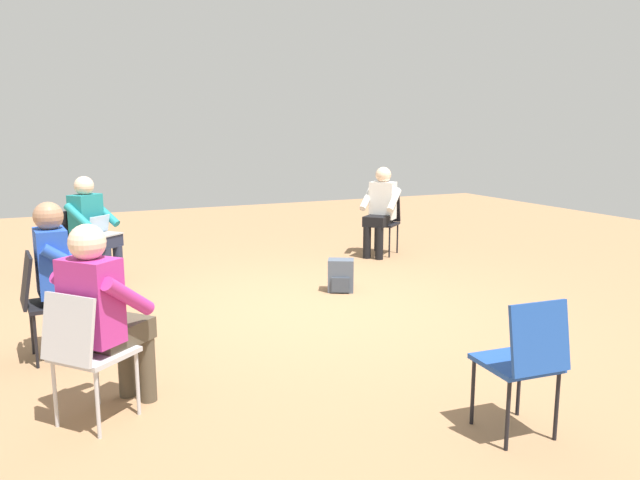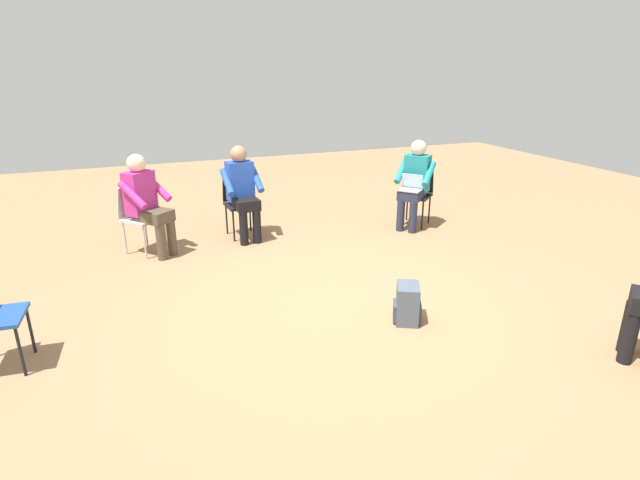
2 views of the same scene
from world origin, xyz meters
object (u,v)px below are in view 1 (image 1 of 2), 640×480
object	(u,v)px
chair_west	(525,357)
person_in_magenta	(103,309)
chair_southeast	(384,219)
person_with_laptop	(93,224)
person_in_white	(380,207)
chair_northeast	(83,240)
chair_north	(44,298)
chair_northwest	(85,348)
backpack_near_laptop_user	(341,277)
person_in_blue	(66,271)

from	to	relation	value
chair_west	person_in_magenta	size ratio (longest dim) A/B	0.69
chair_southeast	person_with_laptop	distance (m)	3.92
chair_west	person_in_white	world-z (taller)	person_in_white
chair_northeast	person_with_laptop	distance (m)	0.26
chair_north	chair_southeast	bearing A→B (deg)	114.56
person_in_white	chair_northeast	bearing A→B (deg)	48.11
chair_northwest	backpack_near_laptop_user	size ratio (longest dim) A/B	2.36
person_in_white	chair_southeast	bearing A→B (deg)	-90.00
person_with_laptop	person_in_white	bearing A→B (deg)	138.96
chair_southeast	chair_north	xyz separation A→B (m)	(-2.47, 4.49, 0.00)
chair_west	person_with_laptop	xyz separation A→B (m)	(4.91, 1.91, 0.20)
chair_northwest	backpack_near_laptop_user	bearing A→B (deg)	87.52
chair_west	person_in_magenta	xyz separation A→B (m)	(1.32, 2.16, 0.20)
chair_west	person_in_magenta	world-z (taller)	person_in_magenta
chair_northwest	person_with_laptop	size ratio (longest dim) A/B	0.69
chair_west	chair_northeast	size ratio (longest dim) A/B	1.00
chair_northwest	chair_northeast	xyz separation A→B (m)	(3.83, -0.27, 0.00)
person_in_blue	backpack_near_laptop_user	bearing A→B (deg)	102.38
chair_northeast	backpack_near_laptop_user	xyz separation A→B (m)	(-1.66, -2.53, -0.34)
person_in_magenta	chair_southeast	bearing A→B (deg)	91.14
backpack_near_laptop_user	person_in_magenta	bearing A→B (deg)	127.63
person_in_blue	backpack_near_laptop_user	world-z (taller)	person_in_blue
chair_northeast	chair_north	distance (m)	2.56
chair_northwest	chair_north	bearing A→B (deg)	148.26
chair_west	person_in_white	bearing A→B (deg)	73.24
chair_northeast	person_in_blue	distance (m)	2.53
chair_southeast	chair_northwest	bearing A→B (deg)	91.77
chair_northeast	chair_north	xyz separation A→B (m)	(-2.52, 0.46, 0.00)
chair_northwest	person_with_laptop	bearing A→B (deg)	133.93
person_in_white	person_in_magenta	xyz separation A→B (m)	(-3.57, 4.04, 0.00)
chair_northwest	backpack_near_laptop_user	distance (m)	3.56
person_in_magenta	person_with_laptop	bearing A→B (deg)	135.77
backpack_near_laptop_user	person_with_laptop	bearing A→B (deg)	57.64
person_with_laptop	backpack_near_laptop_user	bearing A→B (deg)	107.04
person_in_white	backpack_near_laptop_user	distance (m)	2.10
chair_northwest	chair_north	size ratio (longest dim) A/B	1.00
person_with_laptop	backpack_near_laptop_user	size ratio (longest dim) A/B	3.44
chair_southeast	person_in_blue	xyz separation A→B (m)	(-2.45, 4.33, 0.20)
chair_west	person_in_blue	bearing A→B (deg)	136.68
chair_northeast	person_in_magenta	world-z (taller)	person_in_magenta
person_with_laptop	backpack_near_laptop_user	distance (m)	2.92
chair_northeast	person_in_blue	bearing A→B (deg)	42.62
chair_southeast	person_with_laptop	bearing A→B (deg)	51.56
chair_northeast	person_in_blue	world-z (taller)	person_in_blue
chair_southeast	person_in_blue	distance (m)	4.98
person_with_laptop	person_in_magenta	world-z (taller)	same
person_in_blue	person_in_magenta	xyz separation A→B (m)	(-1.22, -0.16, 0.00)
chair_southeast	chair_northeast	bearing A→B (deg)	49.70
chair_northwest	backpack_near_laptop_user	xyz separation A→B (m)	(2.17, -2.80, -0.34)
chair_southeast	backpack_near_laptop_user	bearing A→B (deg)	97.56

